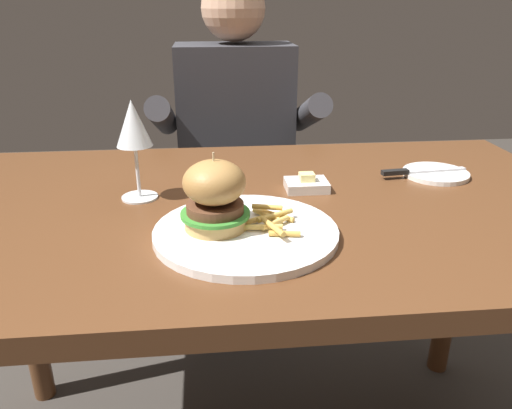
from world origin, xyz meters
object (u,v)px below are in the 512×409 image
at_px(butter_dish, 307,184).
at_px(main_plate, 246,232).
at_px(table_knife, 416,171).
at_px(diner_person, 236,175).
at_px(bread_plate, 436,173).
at_px(burger_sandwich, 215,195).
at_px(wine_glass, 133,127).

bearing_deg(butter_dish, main_plate, -124.79).
relative_size(main_plate, butter_dish, 3.55).
distance_m(table_knife, diner_person, 0.70).
xyz_separation_m(main_plate, bread_plate, (0.45, 0.26, -0.00)).
bearing_deg(burger_sandwich, table_knife, 29.10).
bearing_deg(table_knife, wine_glass, -173.60).
distance_m(burger_sandwich, bread_plate, 0.56).
height_order(burger_sandwich, bread_plate, burger_sandwich).
bearing_deg(burger_sandwich, bread_plate, 27.11).
height_order(main_plate, bread_plate, main_plate).
bearing_deg(main_plate, bread_plate, 30.54).
xyz_separation_m(wine_glass, bread_plate, (0.64, 0.07, -0.14)).
distance_m(butter_dish, diner_person, 0.65).
relative_size(main_plate, bread_plate, 2.14).
xyz_separation_m(bread_plate, butter_dish, (-0.30, -0.06, 0.01)).
height_order(wine_glass, butter_dish, wine_glass).
height_order(main_plate, table_knife, table_knife).
bearing_deg(main_plate, wine_glass, 135.53).
xyz_separation_m(wine_glass, table_knife, (0.59, 0.07, -0.13)).
bearing_deg(diner_person, main_plate, -92.25).
relative_size(bread_plate, butter_dish, 1.66).
distance_m(wine_glass, butter_dish, 0.36).
relative_size(wine_glass, butter_dish, 2.25).
bearing_deg(wine_glass, burger_sandwich, -51.30).
bearing_deg(burger_sandwich, main_plate, -10.96).
bearing_deg(butter_dish, wine_glass, -177.84).
relative_size(table_knife, diner_person, 0.17).
xyz_separation_m(main_plate, butter_dish, (0.14, 0.20, 0.00)).
bearing_deg(bread_plate, wine_glass, -173.63).
relative_size(wine_glass, table_knife, 0.98).
bearing_deg(main_plate, burger_sandwich, 169.04).
height_order(bread_plate, butter_dish, butter_dish).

